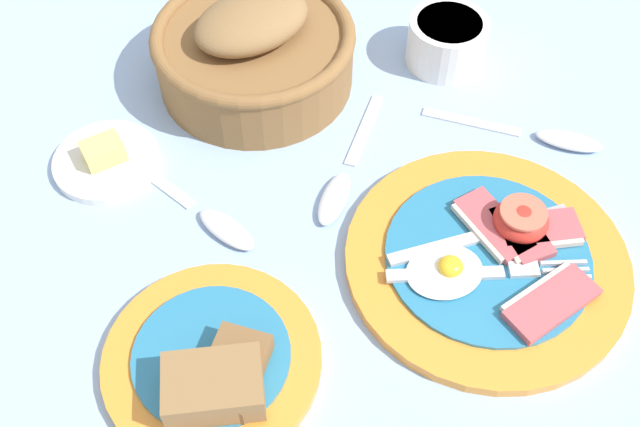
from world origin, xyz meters
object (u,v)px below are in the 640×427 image
teaspoon_by_saucer (543,135)px  bread_plate (215,365)px  teaspoon_stray (343,179)px  breakfast_plate (491,257)px  bread_basket (254,50)px  sugar_cup (447,40)px  butter_dish (106,160)px  teaspoon_near_cup (207,215)px

teaspoon_by_saucer → bread_plate: bearing=-122.5°
teaspoon_by_saucer → teaspoon_stray: 0.22m
breakfast_plate → bread_basket: bread_basket is taller
breakfast_plate → bread_plate: (-0.27, -0.03, 0.00)m
bread_plate → breakfast_plate: bearing=5.8°
sugar_cup → teaspoon_by_saucer: sugar_cup is taller
bread_plate → teaspoon_stray: bearing=43.5°
breakfast_plate → teaspoon_by_saucer: 0.18m
bread_basket → teaspoon_stray: (0.04, -0.17, -0.04)m
bread_plate → bread_basket: bearing=68.9°
butter_dish → sugar_cup: bearing=5.3°
butter_dish → teaspoon_stray: size_ratio=0.67×
teaspoon_near_cup → teaspoon_stray: same height
bread_plate → sugar_cup: sugar_cup is taller
bread_basket → teaspoon_by_saucer: 0.33m
breakfast_plate → teaspoon_stray: (-0.10, 0.14, -0.01)m
bread_basket → teaspoon_near_cup: 0.20m
breakfast_plate → butter_dish: bearing=143.7°
butter_dish → teaspoon_stray: bearing=-24.1°
breakfast_plate → bread_plate: bread_plate is taller
bread_basket → breakfast_plate: bearing=-65.6°
breakfast_plate → teaspoon_stray: breakfast_plate is taller
butter_dish → breakfast_plate: bearing=-36.3°
butter_dish → teaspoon_near_cup: size_ratio=0.63×
teaspoon_by_saucer → teaspoon_near_cup: same height
butter_dish → teaspoon_by_saucer: bearing=-14.0°
butter_dish → bread_plate: bearing=-79.0°
sugar_cup → teaspoon_near_cup: size_ratio=0.51×
sugar_cup → teaspoon_stray: 0.22m
bread_basket → teaspoon_near_cup: bread_basket is taller
breakfast_plate → teaspoon_stray: bearing=125.8°
teaspoon_by_saucer → teaspoon_near_cup: (-0.36, 0.01, 0.00)m
sugar_cup → teaspoon_near_cup: 0.35m
bread_plate → bread_basket: (0.13, 0.34, 0.03)m
breakfast_plate → sugar_cup: bearing=74.5°
breakfast_plate → butter_dish: 0.40m
teaspoon_by_saucer → butter_dish: bearing=-157.6°
bread_basket → butter_dish: (-0.18, -0.07, -0.04)m
breakfast_plate → butter_dish: (-0.32, 0.24, -0.00)m
bread_plate → butter_dish: bread_plate is taller
breakfast_plate → teaspoon_by_saucer: bearing=45.2°
teaspoon_stray → teaspoon_by_saucer: bearing=124.6°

